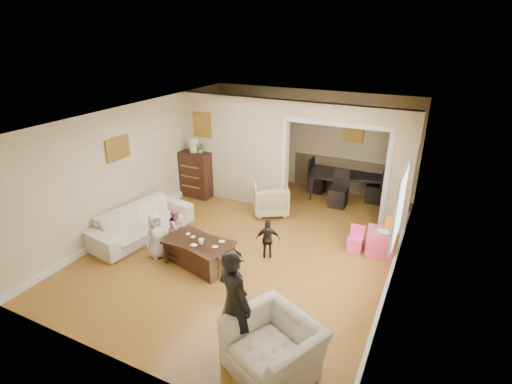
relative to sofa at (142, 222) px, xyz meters
The scene contains 27 objects.
floor 2.33m from the sofa, 18.59° to the left, with size 7.00×7.00×0.00m, color #AA762C.
partition_left 2.84m from the sofa, 72.29° to the left, with size 2.75×0.18×2.60m, color beige.
partition_right 5.39m from the sofa, 28.55° to the left, with size 0.55×0.18×2.60m, color beige.
partition_header 4.65m from the sofa, 37.66° to the left, with size 2.22×0.18×0.35m, color beige.
window_pane 5.08m from the sofa, ahead, with size 0.03×0.95×1.10m, color white.
framed_art_partition 2.88m from the sofa, 90.37° to the left, with size 0.45×0.03×0.55m, color brown.
framed_art_sofa_wall 1.58m from the sofa, 165.64° to the left, with size 0.03×0.55×0.40m, color brown.
framed_art_alcove 5.49m from the sofa, 51.81° to the left, with size 0.45×0.03×0.55m, color brown.
sofa is the anchor object (origin of this frame).
armchair_back 2.92m from the sofa, 48.05° to the left, with size 0.76×0.79×0.72m, color #C2B387.
armchair_front 4.35m from the sofa, 27.31° to the right, with size 1.10×0.96×0.72m, color silver.
dresser 2.33m from the sofa, 95.21° to the left, with size 0.86×0.48×1.18m, color black.
table_lamp 2.54m from the sofa, 95.21° to the left, with size 0.22×0.22×0.36m, color beige.
potted_plant 2.51m from the sofa, 90.26° to the left, with size 0.24×0.21×0.27m, color #477935.
coffee_table 1.69m from the sofa, 12.34° to the right, with size 1.26×0.63×0.47m, color #361C11.
coffee_cup 1.81m from the sofa, 13.22° to the right, with size 0.10×0.10×0.10m, color white.
play_table 4.81m from the sofa, 17.93° to the left, with size 0.51×0.51×0.49m, color #F03F71.
cereal_box 4.97m from the sofa, 18.60° to the left, with size 0.20×0.07×0.30m, color yellow.
cyan_cup 4.71m from the sofa, 17.72° to the left, with size 0.08×0.08×0.08m, color #25BBB4.
toy_block 4.74m from the sofa, 19.75° to the left, with size 0.08×0.06×0.05m, color red.
play_bowl 4.83m from the sofa, 16.39° to the left, with size 0.22×0.22×0.05m, color silver.
dining_table 5.09m from the sofa, 50.05° to the left, with size 1.88×1.05×0.66m, color black.
adult_person 3.85m from the sofa, 30.54° to the right, with size 0.58×0.38×1.59m, color black.
child_kneel_a 0.96m from the sofa, 32.51° to the right, with size 0.44×0.29×0.91m, color silver.
child_kneel_b 0.96m from the sofa, ahead, with size 0.42×0.32×0.85m, color #C67B82.
child_toddler 2.73m from the sofa, ahead, with size 0.46×0.19×0.79m, color black.
craft_papers 1.76m from the sofa, 10.66° to the right, with size 0.82×0.43×0.00m.
Camera 1 is at (3.16, -6.22, 4.08)m, focal length 27.62 mm.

